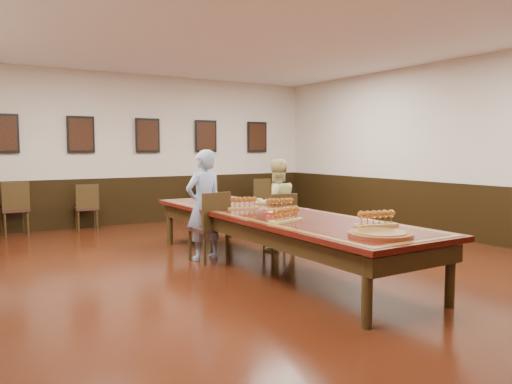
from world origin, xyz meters
TOP-DOWN VIEW (x-y plane):
  - floor at (0.00, 0.00)m, footprint 8.00×10.00m
  - ceiling at (0.00, 0.00)m, footprint 8.00×10.00m
  - wall_back at (0.00, 5.01)m, footprint 8.00×0.02m
  - wall_right at (4.01, 0.00)m, footprint 0.02×10.00m
  - chair_man at (-0.57, 0.89)m, footprint 0.53×0.57m
  - chair_woman at (0.66, 0.89)m, footprint 0.52×0.55m
  - spare_chair_a at (-2.70, 4.77)m, footprint 0.52×0.56m
  - spare_chair_b at (-1.40, 4.67)m, footprint 0.47×0.51m
  - spare_chair_c at (1.32, 4.82)m, footprint 0.47×0.51m
  - spare_chair_d at (2.55, 4.46)m, footprint 0.52×0.55m
  - person_man at (-0.58, 1.00)m, footprint 0.63×0.46m
  - person_woman at (0.68, 0.98)m, footprint 0.82×0.69m
  - pink_phone at (0.60, 0.09)m, footprint 0.09×0.15m
  - wainscoting at (0.00, 0.00)m, footprint 8.00×10.00m
  - conference_table at (0.00, 0.00)m, footprint 1.40×5.00m
  - posters at (0.00, 4.94)m, footprint 6.14×0.04m
  - flight_a at (-0.13, 0.68)m, footprint 0.48×0.25m
  - flight_b at (0.27, 0.29)m, footprint 0.46×0.19m
  - flight_c at (-0.34, -0.72)m, footprint 0.51×0.29m
  - flight_d at (0.31, -1.54)m, footprint 0.51×0.26m
  - red_plate_grp at (-0.05, -0.01)m, footprint 0.21×0.21m
  - carved_platter at (-0.12, -2.03)m, footprint 0.65×0.65m

SIDE VIEW (x-z plane):
  - floor at x=0.00m, z-range -0.02..0.00m
  - spare_chair_c at x=1.32m, z-range 0.00..0.91m
  - spare_chair_d at x=2.55m, z-range 0.00..0.92m
  - spare_chair_b at x=-1.40m, z-range 0.00..0.92m
  - chair_woman at x=0.66m, z-range 0.00..0.93m
  - wainscoting at x=0.00m, z-range 0.00..1.00m
  - chair_man at x=-0.57m, z-range 0.00..1.00m
  - spare_chair_a at x=-2.70m, z-range 0.00..1.01m
  - conference_table at x=0.00m, z-range 0.23..0.99m
  - person_woman at x=0.68m, z-range 0.00..1.45m
  - pink_phone at x=0.60m, z-range 0.75..0.76m
  - red_plate_grp at x=-0.05m, z-range 0.75..0.78m
  - carved_platter at x=-0.12m, z-range 0.75..0.80m
  - person_man at x=-0.58m, z-range 0.00..1.60m
  - flight_b at x=0.27m, z-range 0.74..0.91m
  - flight_a at x=-0.13m, z-range 0.74..0.92m
  - flight_c at x=-0.34m, z-range 0.74..0.93m
  - flight_d at x=0.31m, z-range 0.74..0.93m
  - wall_back at x=0.00m, z-range 0.00..3.20m
  - wall_right at x=4.01m, z-range 0.00..3.20m
  - posters at x=0.00m, z-range 1.53..2.27m
  - ceiling at x=0.00m, z-range 3.20..3.22m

